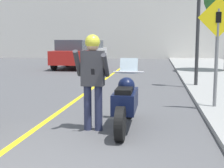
{
  "coord_description": "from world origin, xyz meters",
  "views": [
    {
      "loc": [
        1.62,
        -3.38,
        1.61
      ],
      "look_at": [
        0.76,
        2.48,
        0.8
      ],
      "focal_mm": 50.0,
      "sensor_mm": 36.0,
      "label": 1
    }
  ],
  "objects_px": {
    "person_biker": "(93,72)",
    "crossing_sign": "(217,42)",
    "parked_car_red": "(74,54)",
    "traffic_light": "(199,5)",
    "parked_car_silver": "(91,51)",
    "motorcycle": "(126,102)"
  },
  "relations": [
    {
      "from": "parked_car_silver",
      "to": "motorcycle",
      "type": "bearing_deg",
      "value": -75.89
    },
    {
      "from": "motorcycle",
      "to": "crossing_sign",
      "type": "bearing_deg",
      "value": 42.23
    },
    {
      "from": "traffic_light",
      "to": "parked_car_red",
      "type": "bearing_deg",
      "value": 131.75
    },
    {
      "from": "motorcycle",
      "to": "parked_car_silver",
      "type": "distance_m",
      "value": 19.02
    },
    {
      "from": "parked_car_red",
      "to": "parked_car_silver",
      "type": "distance_m",
      "value": 6.09
    },
    {
      "from": "motorcycle",
      "to": "person_biker",
      "type": "relative_size",
      "value": 1.26
    },
    {
      "from": "parked_car_silver",
      "to": "parked_car_red",
      "type": "bearing_deg",
      "value": -87.36
    },
    {
      "from": "person_biker",
      "to": "crossing_sign",
      "type": "distance_m",
      "value": 3.22
    },
    {
      "from": "motorcycle",
      "to": "parked_car_red",
      "type": "xyz_separation_m",
      "value": [
        -4.36,
        12.36,
        0.37
      ]
    },
    {
      "from": "crossing_sign",
      "to": "parked_car_silver",
      "type": "bearing_deg",
      "value": 111.38
    },
    {
      "from": "crossing_sign",
      "to": "parked_car_silver",
      "type": "xyz_separation_m",
      "value": [
        -6.54,
        16.71,
        -0.75
      ]
    },
    {
      "from": "crossing_sign",
      "to": "parked_car_red",
      "type": "xyz_separation_m",
      "value": [
        -6.26,
        10.63,
        -0.75
      ]
    },
    {
      "from": "person_biker",
      "to": "parked_car_red",
      "type": "xyz_separation_m",
      "value": [
        -3.79,
        12.61,
        -0.21
      ]
    },
    {
      "from": "traffic_light",
      "to": "parked_car_red",
      "type": "distance_m",
      "value": 9.6
    },
    {
      "from": "motorcycle",
      "to": "person_biker",
      "type": "distance_m",
      "value": 0.84
    },
    {
      "from": "motorcycle",
      "to": "crossing_sign",
      "type": "distance_m",
      "value": 2.8
    },
    {
      "from": "person_biker",
      "to": "parked_car_red",
      "type": "distance_m",
      "value": 13.17
    },
    {
      "from": "person_biker",
      "to": "traffic_light",
      "type": "distance_m",
      "value": 6.37
    },
    {
      "from": "traffic_light",
      "to": "parked_car_red",
      "type": "height_order",
      "value": "traffic_light"
    },
    {
      "from": "crossing_sign",
      "to": "parked_car_red",
      "type": "bearing_deg",
      "value": 120.52
    },
    {
      "from": "motorcycle",
      "to": "person_biker",
      "type": "height_order",
      "value": "person_biker"
    },
    {
      "from": "person_biker",
      "to": "parked_car_silver",
      "type": "distance_m",
      "value": 19.14
    }
  ]
}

